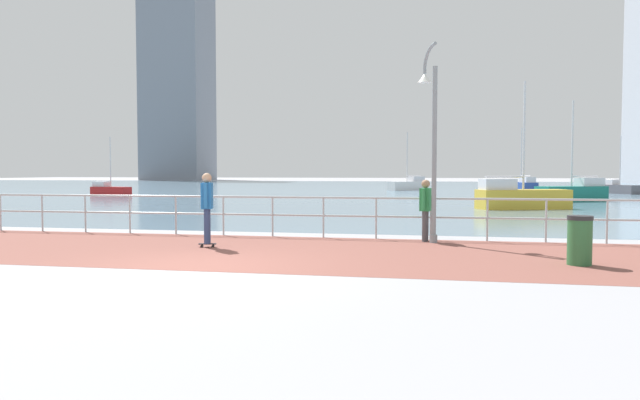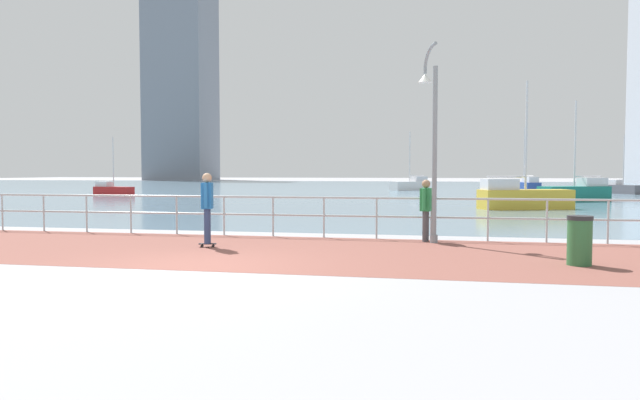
{
  "view_description": "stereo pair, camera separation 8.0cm",
  "coord_description": "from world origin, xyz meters",
  "px_view_note": "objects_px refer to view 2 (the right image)",
  "views": [
    {
      "loc": [
        4.25,
        -10.0,
        1.75
      ],
      "look_at": [
        1.7,
        3.04,
        1.1
      ],
      "focal_mm": 32.54,
      "sensor_mm": 36.0,
      "label": 1
    },
    {
      "loc": [
        4.33,
        -9.98,
        1.75
      ],
      "look_at": [
        1.7,
        3.04,
        1.1
      ],
      "focal_mm": 32.54,
      "sensor_mm": 36.0,
      "label": 2
    }
  ],
  "objects_px": {
    "sailboat_gray": "(522,197)",
    "bystander": "(426,205)",
    "sailboat_teal": "(113,190)",
    "sailboat_navy": "(411,185)",
    "sailboat_white": "(622,188)",
    "sailboat_red": "(525,186)",
    "skateboarder": "(207,203)",
    "sailboat_blue": "(576,192)",
    "lamppost": "(431,133)",
    "trash_bin": "(580,240)"
  },
  "relations": [
    {
      "from": "sailboat_gray",
      "to": "trash_bin",
      "type": "bearing_deg",
      "value": -94.38
    },
    {
      "from": "sailboat_navy",
      "to": "sailboat_teal",
      "type": "distance_m",
      "value": 26.48
    },
    {
      "from": "sailboat_gray",
      "to": "sailboat_white",
      "type": "xyz_separation_m",
      "value": [
        10.41,
        21.16,
        -0.13
      ]
    },
    {
      "from": "lamppost",
      "to": "sailboat_navy",
      "type": "height_order",
      "value": "sailboat_navy"
    },
    {
      "from": "sailboat_red",
      "to": "sailboat_white",
      "type": "relative_size",
      "value": 1.2
    },
    {
      "from": "trash_bin",
      "to": "sailboat_white",
      "type": "bearing_deg",
      "value": 72.88
    },
    {
      "from": "sailboat_navy",
      "to": "sailboat_gray",
      "type": "height_order",
      "value": "sailboat_gray"
    },
    {
      "from": "bystander",
      "to": "sailboat_blue",
      "type": "relative_size",
      "value": 0.26
    },
    {
      "from": "sailboat_white",
      "to": "sailboat_teal",
      "type": "bearing_deg",
      "value": -163.17
    },
    {
      "from": "bystander",
      "to": "sailboat_navy",
      "type": "relative_size",
      "value": 0.29
    },
    {
      "from": "trash_bin",
      "to": "lamppost",
      "type": "bearing_deg",
      "value": 131.84
    },
    {
      "from": "sailboat_teal",
      "to": "lamppost",
      "type": "bearing_deg",
      "value": -45.8
    },
    {
      "from": "trash_bin",
      "to": "sailboat_white",
      "type": "height_order",
      "value": "sailboat_white"
    },
    {
      "from": "sailboat_navy",
      "to": "sailboat_blue",
      "type": "distance_m",
      "value": 21.36
    },
    {
      "from": "sailboat_gray",
      "to": "sailboat_teal",
      "type": "bearing_deg",
      "value": 159.96
    },
    {
      "from": "lamppost",
      "to": "sailboat_blue",
      "type": "relative_size",
      "value": 0.84
    },
    {
      "from": "sailboat_red",
      "to": "sailboat_gray",
      "type": "bearing_deg",
      "value": -98.32
    },
    {
      "from": "skateboarder",
      "to": "trash_bin",
      "type": "relative_size",
      "value": 1.85
    },
    {
      "from": "skateboarder",
      "to": "bystander",
      "type": "bearing_deg",
      "value": 23.34
    },
    {
      "from": "sailboat_teal",
      "to": "sailboat_blue",
      "type": "xyz_separation_m",
      "value": [
        31.06,
        -2.15,
        0.15
      ]
    },
    {
      "from": "skateboarder",
      "to": "sailboat_blue",
      "type": "xyz_separation_m",
      "value": [
        13.18,
        23.46,
        -0.47
      ]
    },
    {
      "from": "lamppost",
      "to": "trash_bin",
      "type": "distance_m",
      "value": 4.72
    },
    {
      "from": "trash_bin",
      "to": "sailboat_blue",
      "type": "xyz_separation_m",
      "value": [
        5.36,
        24.52,
        0.09
      ]
    },
    {
      "from": "lamppost",
      "to": "sailboat_blue",
      "type": "xyz_separation_m",
      "value": [
        8.13,
        21.43,
        -2.15
      ]
    },
    {
      "from": "sailboat_red",
      "to": "sailboat_white",
      "type": "bearing_deg",
      "value": -17.32
    },
    {
      "from": "sailboat_teal",
      "to": "sailboat_gray",
      "type": "relative_size",
      "value": 0.72
    },
    {
      "from": "trash_bin",
      "to": "sailboat_blue",
      "type": "relative_size",
      "value": 0.16
    },
    {
      "from": "bystander",
      "to": "sailboat_teal",
      "type": "distance_m",
      "value": 32.74
    },
    {
      "from": "trash_bin",
      "to": "sailboat_blue",
      "type": "bearing_deg",
      "value": 77.67
    },
    {
      "from": "sailboat_navy",
      "to": "sailboat_white",
      "type": "distance_m",
      "value": 17.5
    },
    {
      "from": "lamppost",
      "to": "sailboat_white",
      "type": "xyz_separation_m",
      "value": [
        14.47,
        34.89,
        -2.27
      ]
    },
    {
      "from": "bystander",
      "to": "sailboat_gray",
      "type": "height_order",
      "value": "sailboat_gray"
    },
    {
      "from": "sailboat_gray",
      "to": "bystander",
      "type": "bearing_deg",
      "value": -107.03
    },
    {
      "from": "lamppost",
      "to": "sailboat_gray",
      "type": "height_order",
      "value": "sailboat_gray"
    },
    {
      "from": "skateboarder",
      "to": "sailboat_white",
      "type": "relative_size",
      "value": 0.37
    },
    {
      "from": "trash_bin",
      "to": "sailboat_blue",
      "type": "height_order",
      "value": "sailboat_blue"
    },
    {
      "from": "bystander",
      "to": "sailboat_white",
      "type": "height_order",
      "value": "sailboat_white"
    },
    {
      "from": "sailboat_blue",
      "to": "sailboat_gray",
      "type": "bearing_deg",
      "value": -117.9
    },
    {
      "from": "sailboat_navy",
      "to": "sailboat_teal",
      "type": "xyz_separation_m",
      "value": [
        -20.69,
        -16.52,
        -0.11
      ]
    },
    {
      "from": "sailboat_teal",
      "to": "sailboat_white",
      "type": "bearing_deg",
      "value": 16.83
    },
    {
      "from": "sailboat_navy",
      "to": "sailboat_red",
      "type": "relative_size",
      "value": 0.99
    },
    {
      "from": "sailboat_white",
      "to": "sailboat_red",
      "type": "bearing_deg",
      "value": 162.68
    },
    {
      "from": "sailboat_teal",
      "to": "sailboat_white",
      "type": "relative_size",
      "value": 0.93
    },
    {
      "from": "sailboat_gray",
      "to": "sailboat_blue",
      "type": "bearing_deg",
      "value": 62.1
    },
    {
      "from": "sailboat_gray",
      "to": "sailboat_red",
      "type": "bearing_deg",
      "value": 81.68
    },
    {
      "from": "sailboat_navy",
      "to": "sailboat_blue",
      "type": "bearing_deg",
      "value": -60.96
    },
    {
      "from": "sailboat_red",
      "to": "sailboat_white",
      "type": "height_order",
      "value": "sailboat_red"
    },
    {
      "from": "sailboat_gray",
      "to": "sailboat_white",
      "type": "relative_size",
      "value": 1.3
    },
    {
      "from": "lamppost",
      "to": "skateboarder",
      "type": "xyz_separation_m",
      "value": [
        -5.06,
        -2.03,
        -1.68
      ]
    },
    {
      "from": "bystander",
      "to": "trash_bin",
      "type": "distance_m",
      "value": 4.32
    }
  ]
}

